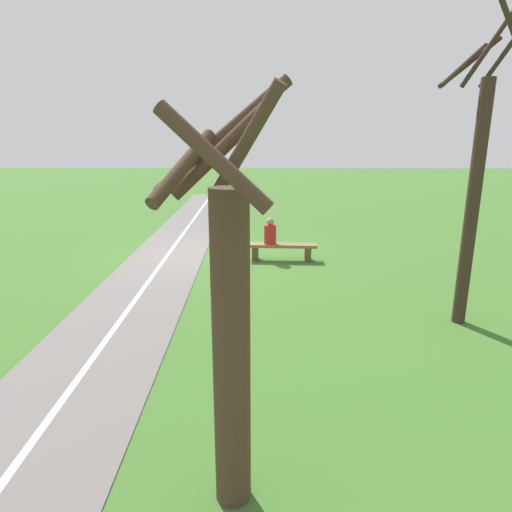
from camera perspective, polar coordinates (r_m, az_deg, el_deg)
name	(u,v)px	position (r m, az deg, el deg)	size (l,w,h in m)	color
ground_plane	(207,254)	(12.61, -6.44, 0.31)	(80.00, 80.00, 0.00)	#3D6B28
paved_path	(133,304)	(9.07, -15.77, -5.99)	(2.08, 36.00, 0.02)	#66605E
path_centre_line	(133,303)	(9.07, -15.78, -5.93)	(0.10, 32.00, 0.00)	silver
bench	(282,249)	(11.80, 3.35, 0.96)	(1.91, 0.44, 0.46)	brown
person_seated	(270,233)	(11.70, 1.86, 3.05)	(0.33, 0.33, 0.70)	#B2231E
bicycle	(235,243)	(12.14, -2.78, 1.69)	(0.38, 1.67, 0.91)	black
backpack	(225,257)	(11.33, -4.08, -0.08)	(0.31, 0.31, 0.48)	navy
tree_near_bench	(475,184)	(8.20, 26.65, 8.36)	(1.25, 1.26, 5.23)	#38281E
tree_by_path	(229,318)	(3.65, -3.54, -8.07)	(1.22, 1.21, 3.70)	#473323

